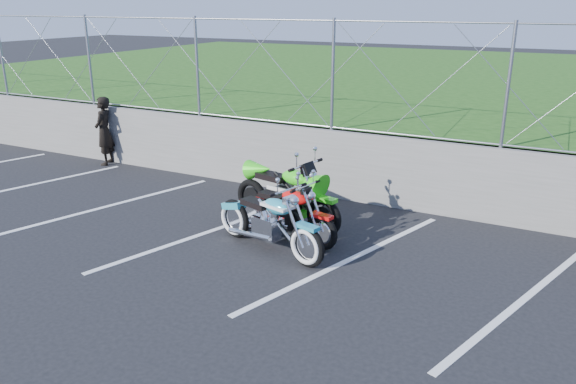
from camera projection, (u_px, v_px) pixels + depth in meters
The scene contains 9 objects.
ground at pixel (175, 253), 8.37m from camera, with size 90.00×90.00×0.00m, color black.
retaining_wall at pixel (284, 157), 11.11m from camera, with size 30.00×0.22×1.30m, color #62625D.
grass_field at pixel (417, 90), 19.53m from camera, with size 30.00×20.00×1.30m, color #204A13.
chain_link_fence at pixel (284, 72), 10.58m from camera, with size 28.00×0.03×2.00m.
parking_lines at pixel (278, 244), 8.69m from camera, with size 18.29×4.31×0.01m.
cruiser_turquoise at pixel (270, 225), 8.30m from camera, with size 2.10×0.80×1.07m.
naked_orange at pixel (287, 215), 8.75m from camera, with size 1.91×0.65×0.96m.
sportbike_green at pixel (288, 198), 9.27m from camera, with size 2.17×0.77×1.13m.
person_standing at pixel (104, 131), 12.76m from camera, with size 0.57×0.37×1.56m, color black.
Camera 1 is at (5.00, -6.01, 3.55)m, focal length 35.00 mm.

